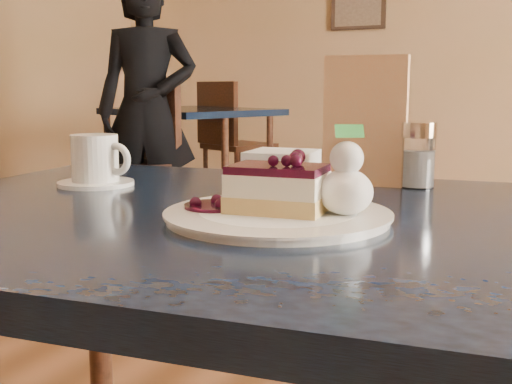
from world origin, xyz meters
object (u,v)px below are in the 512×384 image
at_px(main_table, 289,270).
at_px(cheesecake_slice, 278,189).
at_px(dessert_plate, 278,216).
at_px(coffee_set, 96,163).
at_px(patron, 147,111).
at_px(bg_table_far_left, 192,212).

height_order(main_table, cheesecake_slice, cheesecake_slice).
height_order(dessert_plate, coffee_set, coffee_set).
height_order(cheesecake_slice, patron, patron).
bearing_deg(cheesecake_slice, dessert_plate, -18.75).
bearing_deg(cheesecake_slice, bg_table_far_left, 117.56).
distance_m(dessert_plate, bg_table_far_left, 3.88).
distance_m(bg_table_far_left, patron, 1.03).
relative_size(cheesecake_slice, coffee_set, 0.92).
relative_size(dessert_plate, cheesecake_slice, 2.22).
bearing_deg(dessert_plate, coffee_set, 160.96).
height_order(main_table, coffee_set, coffee_set).
distance_m(coffee_set, bg_table_far_left, 3.55).
distance_m(dessert_plate, coffee_set, 0.46).
relative_size(dessert_plate, bg_table_far_left, 0.15).
distance_m(main_table, dessert_plate, 0.11).
bearing_deg(bg_table_far_left, coffee_set, -39.47).
bearing_deg(patron, dessert_plate, -76.73).
xyz_separation_m(coffee_set, bg_table_far_left, (-1.63, 3.06, -0.78)).
relative_size(dessert_plate, patron, 0.18).
height_order(coffee_set, patron, patron).
bearing_deg(coffee_set, patron, 122.76).
height_order(coffee_set, bg_table_far_left, coffee_set).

